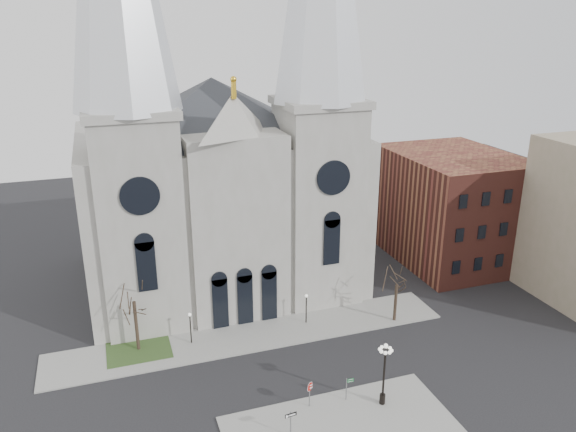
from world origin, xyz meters
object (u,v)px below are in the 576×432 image
object	(u,v)px
one_way_sign	(291,420)
street_name_sign	(347,387)
stop_sign	(310,389)
globe_lamp	(385,366)

from	to	relation	value
one_way_sign	street_name_sign	world-z (taller)	one_way_sign
stop_sign	one_way_sign	bearing A→B (deg)	-148.87
globe_lamp	one_way_sign	xyz separation A→B (m)	(-8.41, -1.16, -2.08)
one_way_sign	street_name_sign	bearing A→B (deg)	17.43
globe_lamp	one_way_sign	bearing A→B (deg)	-172.13
stop_sign	one_way_sign	distance (m)	3.80
globe_lamp	street_name_sign	world-z (taller)	globe_lamp
stop_sign	one_way_sign	xyz separation A→B (m)	(-2.59, -2.77, -0.18)
street_name_sign	stop_sign	bearing A→B (deg)	177.95
one_way_sign	street_name_sign	distance (m)	6.40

